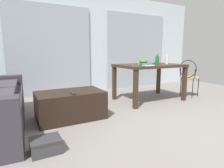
# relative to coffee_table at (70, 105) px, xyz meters

# --- Properties ---
(ground_plane) EXTENTS (7.22, 7.22, 0.00)m
(ground_plane) POSITION_rel_coffee_table_xyz_m (1.26, -0.08, -0.21)
(ground_plane) COLOR gray
(wall_back) EXTENTS (6.16, 0.10, 2.45)m
(wall_back) POSITION_rel_coffee_table_xyz_m (1.26, 1.82, 1.02)
(wall_back) COLOR silver
(wall_back) RESTS_ON ground
(curtains) EXTENTS (4.21, 0.03, 2.04)m
(curtains) POSITION_rel_coffee_table_xyz_m (1.26, 1.74, 0.81)
(curtains) COLOR #99A3AD
(curtains) RESTS_ON ground
(coffee_table) EXTENTS (0.97, 0.59, 0.41)m
(coffee_table) POSITION_rel_coffee_table_xyz_m (0.00, 0.00, 0.00)
(coffee_table) COLOR black
(coffee_table) RESTS_ON ground
(craft_table) EXTENTS (1.32, 0.87, 0.75)m
(craft_table) POSITION_rel_coffee_table_xyz_m (1.75, 0.31, 0.44)
(craft_table) COLOR #382619
(craft_table) RESTS_ON ground
(wire_chair) EXTENTS (0.39, 0.41, 0.83)m
(wire_chair) POSITION_rel_coffee_table_xyz_m (2.70, 0.10, 0.30)
(wire_chair) COLOR #B7844C
(wire_chair) RESTS_ON ground
(bottle_near) EXTENTS (0.06, 0.06, 0.20)m
(bottle_near) POSITION_rel_coffee_table_xyz_m (2.10, 0.18, 0.63)
(bottle_near) COLOR beige
(bottle_near) RESTS_ON craft_table
(bottle_far) EXTENTS (0.07, 0.07, 0.21)m
(bottle_far) POSITION_rel_coffee_table_xyz_m (1.73, 0.06, 0.63)
(bottle_far) COLOR #195B2D
(bottle_far) RESTS_ON craft_table
(bowl) EXTENTS (0.18, 0.18, 0.10)m
(bowl) POSITION_rel_coffee_table_xyz_m (1.76, 0.52, 0.59)
(bowl) COLOR #477033
(bowl) RESTS_ON craft_table
(book_stack) EXTENTS (0.24, 0.33, 0.04)m
(book_stack) POSITION_rel_coffee_table_xyz_m (1.49, 0.10, 0.55)
(book_stack) COLOR silver
(book_stack) RESTS_ON craft_table
(tv_remote_on_table) EXTENTS (0.11, 0.16, 0.02)m
(tv_remote_on_table) POSITION_rel_coffee_table_xyz_m (2.10, 0.50, 0.55)
(tv_remote_on_table) COLOR black
(tv_remote_on_table) RESTS_ON craft_table
(scissors) EXTENTS (0.09, 0.12, 0.00)m
(scissors) POSITION_rel_coffee_table_xyz_m (1.38, 0.37, 0.54)
(scissors) COLOR #9EA0A5
(scissors) RESTS_ON craft_table
(tv_remote_primary) EXTENTS (0.05, 0.15, 0.02)m
(tv_remote_primary) POSITION_rel_coffee_table_xyz_m (-0.00, -0.17, 0.22)
(tv_remote_primary) COLOR #232326
(tv_remote_primary) RESTS_ON coffee_table
(shoebox) EXTENTS (0.29, 0.24, 0.15)m
(shoebox) POSITION_rel_coffee_table_xyz_m (-0.50, -0.85, -0.13)
(shoebox) COLOR #38383D
(shoebox) RESTS_ON ground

